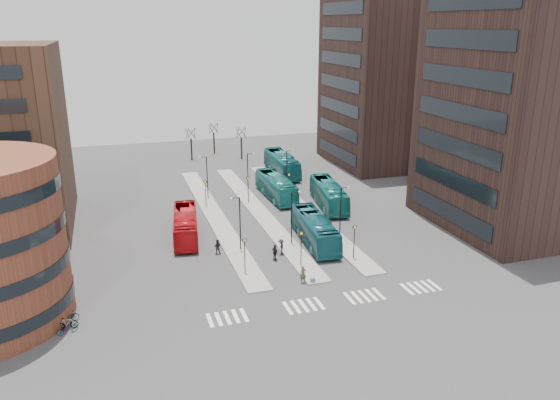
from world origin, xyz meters
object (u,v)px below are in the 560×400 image
object	(u,v)px
bicycle_mid	(67,323)
traveller	(303,274)
suitcase	(313,280)
commuter_b	(275,253)
commuter_c	(281,247)
teal_bus_c	(329,194)
teal_bus_d	(282,164)
commuter_a	(217,247)
bicycle_near	(67,329)
teal_bus_b	(276,187)
red_bus	(185,225)
bicycle_far	(68,317)
teal_bus_a	(315,229)

from	to	relation	value
bicycle_mid	traveller	bearing A→B (deg)	-87.67
suitcase	commuter_b	distance (m)	6.62
commuter_c	bicycle_mid	size ratio (longest dim) A/B	0.98
teal_bus_c	bicycle_mid	distance (m)	40.17
commuter_c	teal_bus_d	bearing A→B (deg)	173.99
commuter_a	bicycle_near	size ratio (longest dim) A/B	1.02
teal_bus_b	teal_bus_d	world-z (taller)	teal_bus_d
bicycle_near	teal_bus_c	bearing A→B (deg)	-71.33
teal_bus_d	commuter_c	distance (m)	33.33
red_bus	traveller	world-z (taller)	red_bus
teal_bus_c	bicycle_far	bearing A→B (deg)	-137.48
teal_bus_c	bicycle_near	distance (m)	40.57
teal_bus_a	bicycle_mid	bearing A→B (deg)	-152.01
commuter_c	bicycle_near	world-z (taller)	commuter_c
suitcase	teal_bus_c	world-z (taller)	teal_bus_c
teal_bus_b	suitcase	bearing A→B (deg)	-101.04
teal_bus_a	teal_bus_b	xyz separation A→B (m)	(0.80, 17.58, 0.02)
bicycle_far	commuter_a	bearing A→B (deg)	-74.95
bicycle_far	suitcase	bearing A→B (deg)	-108.41
red_bus	commuter_a	world-z (taller)	red_bus
teal_bus_c	commuter_c	bearing A→B (deg)	-120.58
commuter_b	commuter_c	bearing A→B (deg)	-59.13
teal_bus_a	teal_bus_d	bearing A→B (deg)	84.01
suitcase	teal_bus_b	world-z (taller)	teal_bus_b
suitcase	bicycle_far	xyz separation A→B (m)	(-22.37, -0.56, 0.19)
bicycle_near	commuter_c	bearing A→B (deg)	-82.30
commuter_a	bicycle_far	world-z (taller)	commuter_a
bicycle_near	red_bus	bearing A→B (deg)	-51.48
commuter_b	bicycle_near	xyz separation A→B (m)	(-20.46, -8.69, -0.45)
teal_bus_c	traveller	size ratio (longest dim) A/B	6.78
teal_bus_a	bicycle_near	world-z (taller)	teal_bus_a
teal_bus_b	bicycle_mid	bearing A→B (deg)	-134.36
teal_bus_d	commuter_b	bearing A→B (deg)	-106.97
traveller	bicycle_near	world-z (taller)	traveller
red_bus	teal_bus_c	world-z (taller)	teal_bus_c
teal_bus_c	teal_bus_d	distance (m)	17.99
commuter_b	bicycle_mid	xyz separation A→B (m)	(-20.46, -8.01, -0.36)
teal_bus_d	commuter_c	size ratio (longest dim) A/B	7.42
red_bus	teal_bus_d	distance (m)	30.60
red_bus	bicycle_near	world-z (taller)	red_bus
commuter_a	teal_bus_c	bearing A→B (deg)	-127.15
teal_bus_a	teal_bus_b	distance (m)	17.60
teal_bus_a	commuter_a	size ratio (longest dim) A/B	7.04
teal_bus_b	teal_bus_c	xyz separation A→B (m)	(5.78, -5.82, 0.02)
red_bus	bicycle_near	distance (m)	21.97
bicycle_near	commuter_b	bearing A→B (deg)	-84.26
red_bus	bicycle_mid	distance (m)	21.40
commuter_c	teal_bus_c	bearing A→B (deg)	152.56
teal_bus_a	teal_bus_b	size ratio (longest dim) A/B	0.99
traveller	commuter_b	size ratio (longest dim) A/B	1.01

